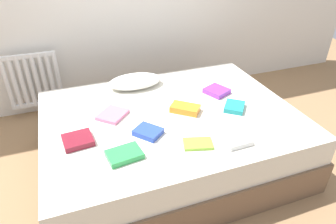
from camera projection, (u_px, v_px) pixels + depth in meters
The scene contains 13 objects.
ground_plane at pixel (170, 161), 2.64m from camera, with size 8.00×8.00×0.00m, color #93704C.
bed at pixel (170, 139), 2.51m from camera, with size 2.00×1.50×0.50m.
radiator at pixel (33, 81), 3.08m from camera, with size 0.53×0.04×0.57m.
pillow at pixel (135, 81), 2.74m from camera, with size 0.48×0.28×0.10m, color white.
textbook_lime at pixel (198, 144), 2.03m from camera, with size 0.19×0.13×0.02m, color #8CC638.
textbook_green at pixel (124, 155), 1.92m from camera, with size 0.22×0.16×0.04m, color green.
textbook_blue at pixel (148, 132), 2.13m from camera, with size 0.18×0.15×0.04m, color #2847B7.
textbook_orange at pixel (185, 109), 2.39m from camera, with size 0.22×0.13×0.05m, color orange.
textbook_pink at pixel (113, 115), 2.33m from camera, with size 0.21×0.18×0.03m, color pink.
textbook_purple at pixel (217, 91), 2.65m from camera, with size 0.17×0.19×0.04m, color purple.
textbook_teal at pixel (234, 107), 2.42m from camera, with size 0.18×0.15×0.04m, color teal.
textbook_white at pixel (236, 140), 2.05m from camera, with size 0.18×0.15×0.04m, color white.
textbook_maroon at pixel (78, 140), 2.04m from camera, with size 0.20×0.18×0.04m, color maroon.
Camera 1 is at (-0.71, -1.89, 1.76)m, focal length 32.17 mm.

